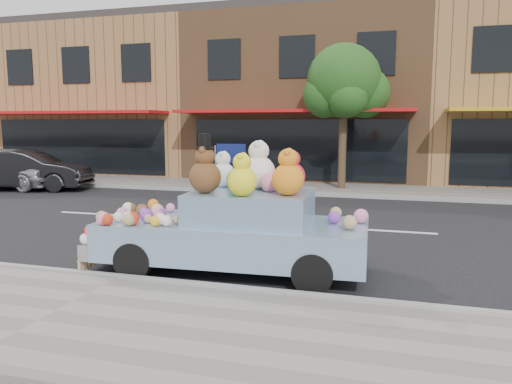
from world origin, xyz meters
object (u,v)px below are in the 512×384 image
(car_dark, at_px, (28,170))
(art_car, at_px, (235,224))
(street_tree, at_px, (345,87))
(car_silver, at_px, (10,167))

(car_dark, bearing_deg, art_car, -139.80)
(street_tree, relative_size, car_dark, 1.18)
(car_dark, height_order, art_car, art_car)
(street_tree, xyz_separation_m, car_dark, (-11.13, -2.94, -2.97))
(street_tree, distance_m, car_silver, 12.82)
(car_dark, bearing_deg, car_silver, 59.78)
(street_tree, distance_m, car_dark, 11.88)
(car_dark, bearing_deg, street_tree, -89.46)
(car_silver, distance_m, car_dark, 1.13)
(street_tree, relative_size, car_silver, 1.12)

